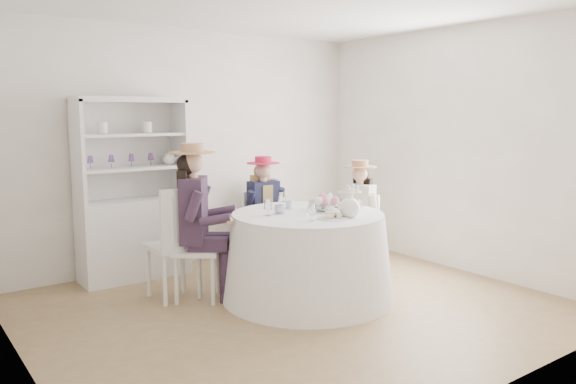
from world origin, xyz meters
TOP-DOWN VIEW (x-y plane):
  - ground at (0.00, 0.00)m, footprint 4.50×4.50m
  - ceiling at (0.00, 0.00)m, footprint 4.50×4.50m
  - wall_back at (0.00, 2.00)m, footprint 4.50×0.00m
  - wall_front at (0.00, -2.00)m, footprint 4.50×0.00m
  - wall_left at (-2.25, 0.00)m, footprint 0.00×4.50m
  - wall_right at (2.25, 0.00)m, footprint 0.00×4.50m
  - tea_table at (0.26, 0.14)m, footprint 1.63×1.63m
  - hutch at (-0.82, 1.77)m, footprint 1.24×0.69m
  - side_table at (0.84, 1.66)m, footprint 0.55×0.55m
  - hatbox at (0.84, 1.66)m, footprint 0.27×0.27m
  - guest_left at (-0.61, 0.72)m, footprint 0.64×0.61m
  - guest_mid at (0.46, 1.17)m, footprint 0.46×0.48m
  - guest_right at (1.24, 0.49)m, footprint 0.51×0.47m
  - spare_chair at (-0.77, 0.82)m, footprint 0.46×0.46m
  - teacup_a at (0.02, 0.26)m, footprint 0.13×0.13m
  - teacup_b at (0.25, 0.44)m, footprint 0.08×0.08m
  - teacup_c at (0.46, 0.31)m, footprint 0.12×0.12m
  - flower_bowl at (0.46, 0.13)m, footprint 0.23×0.23m
  - flower_arrangement at (0.45, 0.09)m, footprint 0.21×0.20m
  - table_teapot at (0.44, -0.24)m, footprint 0.27×0.19m
  - sandwich_plate at (0.27, -0.21)m, footprint 0.28×0.28m
  - cupcake_stand at (0.81, 0.12)m, footprint 0.24×0.24m
  - stemware_set at (0.26, 0.14)m, footprint 0.83×0.80m

SIDE VIEW (x-z plane):
  - ground at x=0.00m, z-range 0.00..0.00m
  - side_table at x=0.84m, z-range 0.00..0.69m
  - tea_table at x=0.26m, z-range 0.00..0.82m
  - spare_chair at x=-0.77m, z-range 0.04..1.12m
  - hutch at x=-0.82m, z-range -0.28..1.64m
  - guest_right at x=1.24m, z-range 0.08..1.33m
  - guest_mid at x=0.46m, z-range 0.08..1.37m
  - hatbox at x=0.84m, z-range 0.69..0.96m
  - guest_left at x=-0.61m, z-range 0.09..1.58m
  - sandwich_plate at x=0.27m, z-range 0.81..0.87m
  - flower_bowl at x=0.46m, z-range 0.82..0.88m
  - teacup_b at x=0.25m, z-range 0.82..0.89m
  - teacup_c at x=0.46m, z-range 0.82..0.90m
  - teacup_a at x=0.02m, z-range 0.82..0.90m
  - stemware_set at x=0.26m, z-range 0.82..0.97m
  - cupcake_stand at x=0.81m, z-range 0.79..1.02m
  - table_teapot at x=0.44m, z-range 0.81..1.01m
  - flower_arrangement at x=0.45m, z-range 0.88..0.96m
  - wall_back at x=0.00m, z-range -0.90..3.60m
  - wall_front at x=0.00m, z-range -0.90..3.60m
  - wall_left at x=-2.25m, z-range -0.90..3.60m
  - wall_right at x=2.25m, z-range -0.90..3.60m
  - ceiling at x=0.00m, z-range 2.70..2.70m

